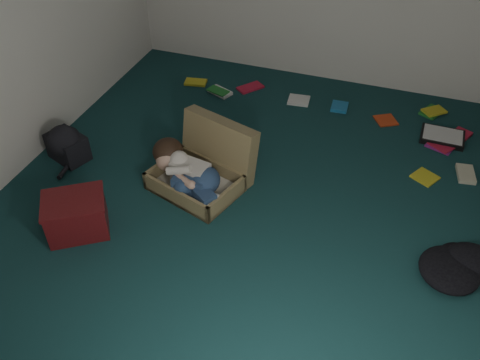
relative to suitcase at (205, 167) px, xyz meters
The scene contains 9 objects.
floor 0.46m from the suitcase, 18.10° to the right, with size 4.50×4.50×0.00m, color #14383A.
wall_front 2.68m from the suitcase, 80.27° to the right, with size 4.50×4.50×0.00m, color white.
suitcase is the anchor object (origin of this frame).
person 0.19m from the suitcase, 123.04° to the right, with size 0.71×0.53×0.32m.
maroon_bin 1.11m from the suitcase, 128.73° to the right, with size 0.58×0.55×0.31m.
backpack 1.30m from the suitcase, behind, with size 0.43×0.35×0.26m, color black, non-canonical shape.
clothing_pile 2.14m from the suitcase, ahead, with size 0.47×0.38×0.15m, color black, non-canonical shape.
paper_tray 2.31m from the suitcase, 34.86° to the left, with size 0.40×0.31×0.06m.
book_scatter 1.68m from the suitcase, 53.66° to the left, with size 3.07×1.32×0.02m.
Camera 1 is at (0.97, -2.91, 2.84)m, focal length 38.00 mm.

